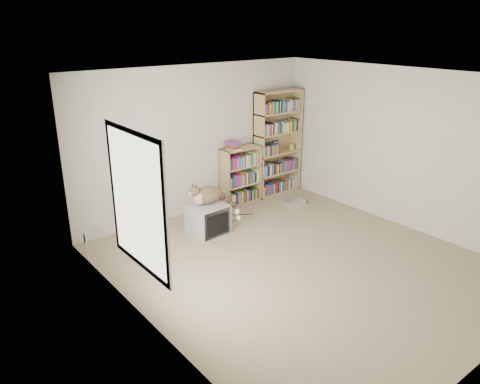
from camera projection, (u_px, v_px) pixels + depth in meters
floor at (300, 264)px, 6.42m from camera, size 4.50×5.00×0.01m
wall_back at (197, 141)px, 7.83m from camera, size 4.50×0.02×2.50m
wall_left at (146, 221)px, 4.68m from camera, size 0.02×5.00×2.50m
wall_right at (405, 149)px, 7.30m from camera, size 0.02×5.00×2.50m
ceiling at (309, 78)px, 5.56m from camera, size 4.50×5.00×0.02m
window at (137, 201)px, 4.78m from camera, size 0.02×1.22×1.52m
crt_tv at (208, 219)px, 7.27m from camera, size 0.58×0.53×0.48m
cat at (212, 197)px, 7.23m from camera, size 0.72×0.56×0.59m
bookcase_tall at (277, 145)px, 8.84m from camera, size 0.98×0.30×1.96m
bookcase_short at (240, 177)px, 8.47m from camera, size 0.75×0.30×1.03m
book_stack at (233, 146)px, 8.11m from camera, size 0.21×0.27×0.15m
green_mug at (291, 146)px, 9.06m from camera, size 0.10×0.10×0.11m
framed_print at (275, 146)px, 8.92m from camera, size 0.16×0.05×0.21m
dvd_player at (294, 202)px, 8.51m from camera, size 0.42×0.33×0.08m
wall_outlet at (85, 238)px, 6.44m from camera, size 0.01×0.08×0.13m
floor_cables at (245, 218)px, 7.90m from camera, size 1.20×0.70×0.01m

